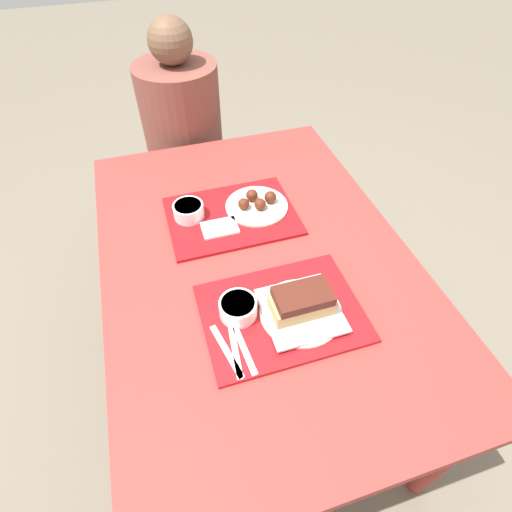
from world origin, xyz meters
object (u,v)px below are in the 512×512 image
Objects in this scene: bowl_coleslaw_far at (188,210)px; person_seated_across at (181,117)px; tray_near at (282,313)px; wings_plate_far at (257,203)px; tray_far at (232,216)px; bowl_coleslaw_near at (238,307)px; brisket_sandwich_plate at (302,306)px.

bowl_coleslaw_far is 0.15× the size of person_seated_across.
person_seated_across is (-0.08, 1.16, 0.01)m from tray_near.
wings_plate_far is 0.72m from person_seated_across.
bowl_coleslaw_far and wings_plate_far have the same top height.
person_seated_across reaches higher than wings_plate_far.
wings_plate_far is (0.10, 0.02, 0.02)m from tray_far.
person_seated_across is at bearing 82.40° from bowl_coleslaw_far.
bowl_coleslaw_near is 0.17m from brisket_sandwich_plate.
bowl_coleslaw_near is at bearing -113.54° from wings_plate_far.
tray_near is at bearing 158.37° from brisket_sandwich_plate.
wings_plate_far is (0.02, 0.47, -0.02)m from brisket_sandwich_plate.
bowl_coleslaw_far is at bearing 114.09° from brisket_sandwich_plate.
bowl_coleslaw_far is at bearing 175.65° from wings_plate_far.
brisket_sandwich_plate is 1.04× the size of wings_plate_far.
bowl_coleslaw_near is 1.00× the size of bowl_coleslaw_far.
tray_near is 1.00× the size of tray_far.
bowl_coleslaw_near is 0.47× the size of wings_plate_far.
tray_near is 1.92× the size of brisket_sandwich_plate.
tray_near is 0.44m from tray_far.
tray_near is at bearing -86.10° from person_seated_across.
person_seated_across is (0.04, 1.13, -0.02)m from bowl_coleslaw_near.
tray_far is 0.15m from bowl_coleslaw_far.
bowl_coleslaw_near is at bearing -83.02° from bowl_coleslaw_far.
tray_far is 4.22× the size of bowl_coleslaw_far.
wings_plate_far is (0.18, 0.42, -0.01)m from bowl_coleslaw_near.
person_seated_across reaches higher than tray_far.
brisket_sandwich_plate is at bearing -65.91° from bowl_coleslaw_far.
bowl_coleslaw_near reaches higher than tray_far.
bowl_coleslaw_far reaches higher than tray_near.
bowl_coleslaw_near is 0.46× the size of brisket_sandwich_plate.
tray_near is 0.13m from bowl_coleslaw_near.
brisket_sandwich_plate is at bearing -16.34° from bowl_coleslaw_near.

